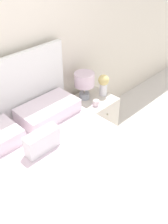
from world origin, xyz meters
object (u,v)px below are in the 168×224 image
at_px(table_lamp, 84,81).
at_px(flower_vase, 104,83).
at_px(nightstand, 93,116).
at_px(teacup, 96,103).
at_px(bed, 76,197).

relative_size(table_lamp, flower_vase, 1.25).
bearing_deg(table_lamp, flower_vase, -25.18).
bearing_deg(nightstand, teacup, -123.14).
distance_m(bed, nightstand, 1.30).
bearing_deg(nightstand, flower_vase, -5.38).
bearing_deg(nightstand, table_lamp, 124.94).
xyz_separation_m(bed, table_lamp, (0.98, 0.87, 0.41)).
relative_size(nightstand, flower_vase, 1.87).
bearing_deg(teacup, table_lamp, 86.28).
xyz_separation_m(bed, nightstand, (1.04, 0.78, -0.08)).
xyz_separation_m(nightstand, table_lamp, (-0.06, 0.09, 0.49)).
relative_size(bed, teacup, 19.01).
height_order(nightstand, teacup, teacup).
relative_size(table_lamp, teacup, 2.94).
xyz_separation_m(nightstand, flower_vase, (0.16, -0.02, 0.41)).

